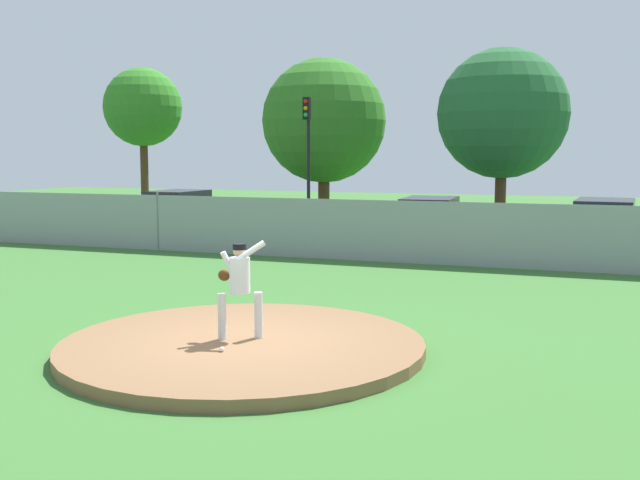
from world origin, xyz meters
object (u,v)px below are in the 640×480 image
pitcher_youth (239,281)px  traffic_cone_orange (232,230)px  parked_car_slate (429,221)px  parked_car_teal (604,226)px  parked_car_champagne (178,212)px  baseball (222,349)px  traffic_light_near (308,140)px

pitcher_youth → traffic_cone_orange: pitcher_youth is taller
parked_car_slate → parked_car_teal: (5.61, -0.18, 0.03)m
parked_car_champagne → parked_car_teal: (15.49, -0.12, 0.01)m
pitcher_youth → baseball: bearing=-82.9°
parked_car_slate → parked_car_teal: 5.61m
parked_car_champagne → baseball: bearing=-57.1°
parked_car_slate → pitcher_youth: bearing=-89.5°
pitcher_youth → traffic_cone_orange: 15.96m
pitcher_youth → parked_car_teal: size_ratio=0.33×
baseball → parked_car_champagne: (-10.11, 15.60, 0.56)m
pitcher_youth → parked_car_slate: bearing=90.5°
parked_car_teal → traffic_light_near: traffic_light_near is taller
parked_car_champagne → parked_car_slate: (9.88, 0.06, -0.02)m
baseball → traffic_cone_orange: traffic_cone_orange is taller
parked_car_slate → traffic_cone_orange: parked_car_slate is taller
parked_car_champagne → parked_car_slate: 9.88m
traffic_light_near → pitcher_youth: bearing=-72.0°
pitcher_youth → traffic_light_near: size_ratio=0.29×
baseball → traffic_cone_orange: bearing=116.5°
parked_car_champagne → traffic_light_near: traffic_light_near is taller
parked_car_slate → traffic_light_near: (-5.79, 3.38, 2.85)m
baseball → traffic_light_near: traffic_light_near is taller
parked_car_champagne → traffic_cone_orange: size_ratio=7.95×
pitcher_youth → parked_car_champagne: size_ratio=0.36×
parked_car_slate → parked_car_teal: size_ratio=0.98×
parked_car_teal → traffic_cone_orange: 12.85m
parked_car_champagne → traffic_cone_orange: parked_car_champagne is taller
parked_car_champagne → traffic_light_near: 6.04m
baseball → traffic_light_near: (-6.02, 19.03, 3.39)m
traffic_cone_orange → traffic_light_near: (1.43, 4.10, 3.35)m
parked_car_champagne → parked_car_teal: bearing=-0.4°
pitcher_youth → baseball: size_ratio=21.01×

